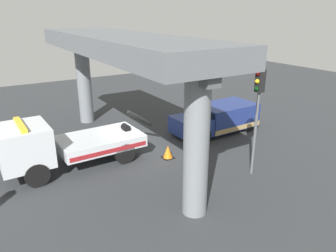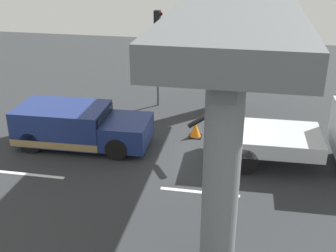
# 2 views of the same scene
# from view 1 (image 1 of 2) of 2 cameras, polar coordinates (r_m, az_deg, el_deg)

# --- Properties ---
(ground_plane) EXTENTS (60.00, 40.00, 0.10)m
(ground_plane) POSITION_cam_1_polar(r_m,az_deg,el_deg) (16.72, -5.01, -4.35)
(ground_plane) COLOR #2D3033
(lane_stripe_west) EXTENTS (2.60, 0.16, 0.01)m
(lane_stripe_west) POSITION_cam_1_polar(r_m,az_deg,el_deg) (21.78, 5.99, 1.56)
(lane_stripe_west) COLOR silver
(lane_stripe_west) RESTS_ON ground
(lane_stripe_mid) EXTENTS (2.60, 0.16, 0.01)m
(lane_stripe_mid) POSITION_cam_1_polar(r_m,az_deg,el_deg) (18.90, -8.62, -1.42)
(lane_stripe_mid) COLOR silver
(lane_stripe_mid) RESTS_ON ground
(lane_stripe_east) EXTENTS (2.60, 0.16, 0.01)m
(lane_stripe_east) POSITION_cam_1_polar(r_m,az_deg,el_deg) (17.66, -26.80, -4.97)
(lane_stripe_east) COLOR silver
(lane_stripe_east) RESTS_ON ground
(tow_truck_white) EXTENTS (7.28, 2.52, 2.46)m
(tow_truck_white) POSITION_cam_1_polar(r_m,az_deg,el_deg) (15.01, -18.94, -3.07)
(tow_truck_white) COLOR silver
(tow_truck_white) RESTS_ON ground
(towed_van_green) EXTENTS (5.24, 2.31, 1.58)m
(towed_van_green) POSITION_cam_1_polar(r_m,az_deg,el_deg) (19.14, 8.93, 1.30)
(towed_van_green) COLOR navy
(towed_van_green) RESTS_ON ground
(overpass_structure) EXTENTS (3.60, 13.77, 5.78)m
(overpass_structure) POSITION_cam_1_polar(r_m,az_deg,el_deg) (15.04, -8.45, 12.53)
(overpass_structure) COLOR slate
(overpass_structure) RESTS_ON ground
(traffic_light_near) EXTENTS (0.39, 0.32, 4.58)m
(traffic_light_near) POSITION_cam_1_polar(r_m,az_deg,el_deg) (13.56, 15.69, 4.39)
(traffic_light_near) COLOR #515456
(traffic_light_near) RESTS_ON ground
(traffic_cone_orange) EXTENTS (0.53, 0.53, 0.63)m
(traffic_cone_orange) POSITION_cam_1_polar(r_m,az_deg,el_deg) (15.61, -0.02, -4.67)
(traffic_cone_orange) COLOR orange
(traffic_cone_orange) RESTS_ON ground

